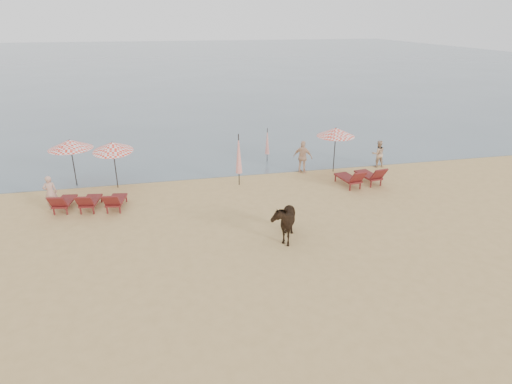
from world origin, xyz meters
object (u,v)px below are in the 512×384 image
(umbrella_open_left_a, at_px, (70,144))
(umbrella_closed_right, at_px, (239,154))
(beachgoer_left, at_px, (50,192))
(lounger_cluster_right, at_px, (361,176))
(beachgoer_right_b, at_px, (303,157))
(lounger_cluster_left, at_px, (89,201))
(cow, at_px, (284,220))
(umbrella_closed_left, at_px, (267,141))
(umbrella_open_left_b, at_px, (113,147))
(umbrella_open_right, at_px, (336,132))
(beachgoer_right_a, at_px, (378,154))

(umbrella_open_left_a, xyz_separation_m, umbrella_closed_right, (7.97, -1.62, -0.53))
(beachgoer_left, bearing_deg, umbrella_open_left_a, -111.30)
(lounger_cluster_right, height_order, beachgoer_right_b, beachgoer_right_b)
(lounger_cluster_left, height_order, beachgoer_right_b, beachgoer_right_b)
(umbrella_open_left_a, relative_size, cow, 1.28)
(umbrella_closed_left, bearing_deg, beachgoer_left, -158.06)
(lounger_cluster_left, bearing_deg, beachgoer_left, 170.39)
(umbrella_open_left_b, distance_m, beachgoer_left, 3.54)
(umbrella_open_right, bearing_deg, umbrella_closed_left, 157.88)
(umbrella_open_left_b, height_order, beachgoer_right_a, umbrella_open_left_b)
(umbrella_closed_left, distance_m, beachgoer_right_b, 2.67)
(umbrella_closed_left, bearing_deg, umbrella_open_left_a, -170.88)
(lounger_cluster_left, xyz_separation_m, beachgoer_right_a, (15.02, 2.73, 0.32))
(umbrella_open_left_b, xyz_separation_m, beachgoer_right_a, (14.05, 0.18, -1.34))
(umbrella_closed_left, distance_m, beachgoer_right_a, 6.26)
(umbrella_closed_left, xyz_separation_m, cow, (-1.62, -9.15, -0.45))
(lounger_cluster_left, xyz_separation_m, umbrella_open_left_b, (0.97, 2.55, 1.65))
(cow, distance_m, beachgoer_right_b, 7.55)
(lounger_cluster_right, xyz_separation_m, umbrella_open_left_b, (-11.88, 2.32, 1.62))
(umbrella_closed_right, xyz_separation_m, beachgoer_right_a, (8.10, 1.10, -0.86))
(umbrella_open_right, relative_size, umbrella_closed_right, 0.93)
(cow, xyz_separation_m, beachgoer_right_a, (7.47, 7.00, -0.03))
(umbrella_open_left_a, distance_m, umbrella_closed_right, 8.15)
(umbrella_open_right, distance_m, cow, 8.37)
(umbrella_closed_left, bearing_deg, lounger_cluster_right, -51.63)
(beachgoer_left, bearing_deg, lounger_cluster_left, 152.04)
(umbrella_open_left_b, bearing_deg, beachgoer_right_b, -21.86)
(umbrella_closed_left, relative_size, cow, 1.08)
(beachgoer_right_a, bearing_deg, beachgoer_left, 11.35)
(umbrella_open_right, relative_size, umbrella_closed_left, 1.22)
(umbrella_open_left_b, bearing_deg, lounger_cluster_right, -33.46)
(umbrella_closed_right, bearing_deg, umbrella_closed_left, 55.40)
(umbrella_open_right, relative_size, cow, 1.32)
(umbrella_closed_left, xyz_separation_m, beachgoer_left, (-10.78, -4.34, -0.47))
(umbrella_open_left_a, bearing_deg, umbrella_closed_left, -11.27)
(beachgoer_left, bearing_deg, cow, 142.89)
(beachgoer_left, relative_size, beachgoer_right_b, 0.86)
(umbrella_closed_right, relative_size, beachgoer_left, 1.71)
(umbrella_open_right, bearing_deg, beachgoer_right_a, 20.64)
(lounger_cluster_right, distance_m, cow, 6.96)
(lounger_cluster_right, bearing_deg, umbrella_closed_right, 157.99)
(umbrella_closed_left, bearing_deg, umbrella_open_right, -37.54)
(umbrella_closed_left, relative_size, umbrella_closed_right, 0.76)
(lounger_cluster_left, relative_size, umbrella_open_left_b, 1.29)
(umbrella_open_left_a, xyz_separation_m, umbrella_closed_left, (10.22, 1.64, -0.91))
(lounger_cluster_left, xyz_separation_m, umbrella_open_left_a, (-1.05, 3.24, 1.70))
(lounger_cluster_left, xyz_separation_m, umbrella_closed_left, (9.17, 4.89, 0.79))
(umbrella_open_left_b, distance_m, umbrella_open_right, 11.33)
(umbrella_open_right, bearing_deg, lounger_cluster_right, -60.75)
(beachgoer_right_a, bearing_deg, umbrella_open_left_b, 4.57)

